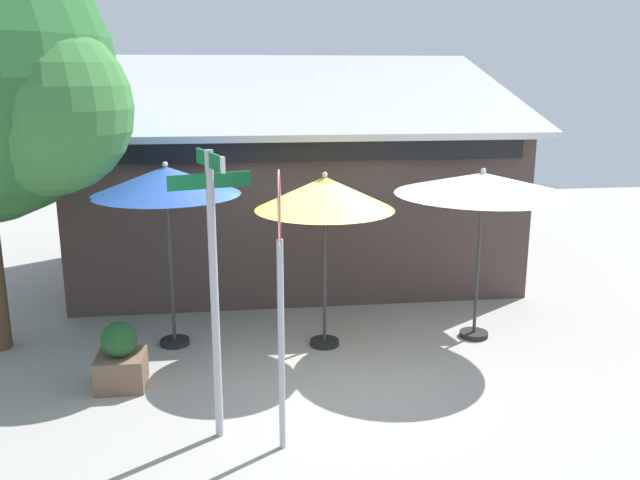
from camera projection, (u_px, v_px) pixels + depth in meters
ground_plane at (333, 377)px, 9.18m from camera, size 28.00×28.00×0.10m
cafe_building at (293, 191)px, 13.61m from camera, size 8.60×5.25×4.42m
street_sign_post at (213, 269)px, 7.14m from camera, size 0.85×0.91×3.24m
stop_sign at (280, 260)px, 6.85m from camera, size 0.08×0.77×3.08m
patio_umbrella_royal_blue_left at (166, 182)px, 9.57m from camera, size 2.14×2.14×2.79m
patio_umbrella_mustard_center at (325, 195)px, 9.59m from camera, size 2.03×2.03×2.64m
patio_umbrella_ivory_right at (483, 185)px, 9.89m from camera, size 2.62×2.62×2.65m
sidewalk_planter at (121, 359)px, 8.71m from camera, size 0.62×0.62×0.89m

